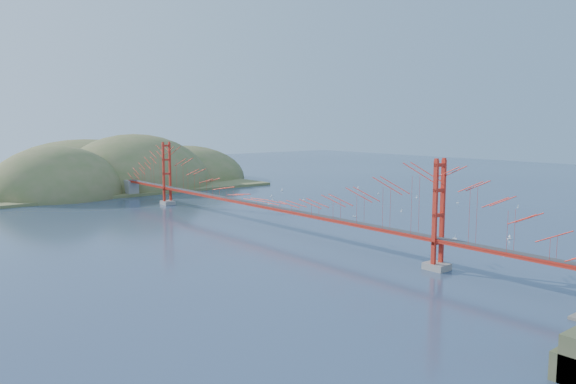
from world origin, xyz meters
TOP-DOWN VIEW (x-y plane):
  - ground at (0.00, 0.00)m, footprint 320.00×320.00m
  - bridge at (0.00, 0.18)m, footprint 2.20×94.40m
  - far_headlands at (2.21, 68.52)m, footprint 84.00×58.00m
  - sailboat_16 at (18.88, 22.35)m, footprint 0.66×0.66m
  - sailboat_6 at (12.08, -30.65)m, footprint 0.60×0.60m
  - sailboat_5 at (43.61, -3.28)m, footprint 0.49×0.54m
  - sailboat_10 at (14.83, -22.17)m, footprint 0.53×0.59m
  - sailboat_9 at (43.80, 6.49)m, footprint 0.59×0.59m
  - sailboat_0 at (20.91, -14.40)m, footprint 0.61×0.61m
  - sailboat_7 at (29.56, 32.64)m, footprint 0.58×0.47m
  - sailboat_3 at (13.64, 16.79)m, footprint 0.71×0.71m
  - sailboat_12 at (21.72, 26.43)m, footprint 0.49×0.44m
  - sailboat_13 at (47.23, -13.42)m, footprint 0.61×0.61m
  - sailboat_11 at (41.99, 15.17)m, footprint 0.54×0.54m
  - sailboat_17 at (45.71, 24.70)m, footprint 0.58×0.52m
  - sailboat_15 at (23.59, 18.39)m, footprint 0.47×0.58m
  - sailboat_14 at (27.19, -3.14)m, footprint 0.61×0.61m
  - sailboat_2 at (20.18, -26.86)m, footprint 0.63×0.63m
  - sailboat_1 at (17.09, -1.62)m, footprint 0.65×0.65m

SIDE VIEW (x-z plane):
  - ground at x=0.00m, z-range 0.00..0.00m
  - far_headlands at x=2.21m, z-range -12.50..12.50m
  - sailboat_12 at x=21.72m, z-range -0.14..0.41m
  - sailboat_11 at x=41.99m, z-range -0.15..0.42m
  - sailboat_5 at x=43.61m, z-range -0.16..0.45m
  - sailboat_6 at x=12.08m, z-range -0.17..0.46m
  - sailboat_9 at x=43.80m, z-range -0.17..0.46m
  - sailboat_14 at x=27.19m, z-range -0.17..0.46m
  - sailboat_13 at x=47.23m, z-range -0.18..0.47m
  - sailboat_17 at x=45.71m, z-range -0.18..0.48m
  - sailboat_10 at x=14.83m, z-range -0.19..0.49m
  - sailboat_7 at x=29.56m, z-range -0.19..0.49m
  - sailboat_1 at x=17.09m, z-range -0.19..0.49m
  - sailboat_15 at x=23.59m, z-range -0.19..0.49m
  - sailboat_0 at x=20.91m, z-range -0.19..0.50m
  - sailboat_16 at x=18.88m, z-range -0.20..0.51m
  - sailboat_2 at x=20.18m, z-range -0.20..0.51m
  - sailboat_3 at x=13.64m, z-range -0.21..0.53m
  - bridge at x=0.00m, z-range 1.01..13.01m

